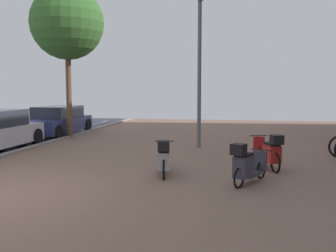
% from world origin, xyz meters
% --- Properties ---
extents(ground, '(21.00, 40.00, 0.13)m').
position_xyz_m(ground, '(1.43, 0.00, -0.02)').
color(ground, '#251F31').
extents(scooter_near, '(0.82, 1.73, 1.01)m').
position_xyz_m(scooter_near, '(5.79, 3.64, 0.46)').
color(scooter_near, black).
rests_on(scooter_near, ground).
extents(scooter_mid, '(0.97, 1.49, 1.00)m').
position_xyz_m(scooter_mid, '(5.15, 1.86, 0.45)').
color(scooter_mid, black).
rests_on(scooter_mid, ground).
extents(scooter_far, '(0.65, 1.83, 0.96)m').
position_xyz_m(scooter_far, '(3.15, 2.47, 0.43)').
color(scooter_far, black).
rests_on(scooter_far, ground).
extents(parked_car_far, '(1.91, 4.39, 1.33)m').
position_xyz_m(parked_car_far, '(-3.42, 10.16, 0.64)').
color(parked_car_far, navy).
rests_on(parked_car_far, ground).
extents(lamp_post, '(0.20, 0.52, 5.51)m').
position_xyz_m(lamp_post, '(3.57, 7.26, 3.07)').
color(lamp_post, slate).
rests_on(lamp_post, ground).
extents(street_tree, '(3.18, 3.18, 6.58)m').
position_xyz_m(street_tree, '(-2.36, 9.18, 4.97)').
color(street_tree, brown).
rests_on(street_tree, ground).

